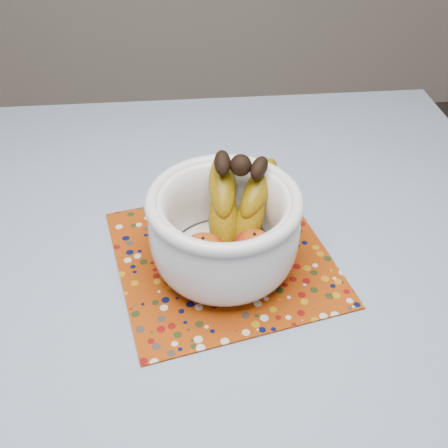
% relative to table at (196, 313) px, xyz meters
% --- Properties ---
extents(table, '(1.20, 1.20, 0.75)m').
position_rel_table_xyz_m(table, '(0.00, 0.00, 0.00)').
color(table, olive).
rests_on(table, ground).
extents(tablecloth, '(1.32, 1.32, 0.01)m').
position_rel_table_xyz_m(tablecloth, '(0.00, 0.00, 0.08)').
color(tablecloth, slate).
rests_on(tablecloth, table).
extents(placemat, '(0.43, 0.43, 0.00)m').
position_rel_table_xyz_m(placemat, '(0.05, 0.05, 0.09)').
color(placemat, '#953508').
rests_on(placemat, tablecloth).
extents(fruit_bowl, '(0.27, 0.27, 0.19)m').
position_rel_table_xyz_m(fruit_bowl, '(0.06, 0.04, 0.18)').
color(fruit_bowl, white).
rests_on(fruit_bowl, placemat).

